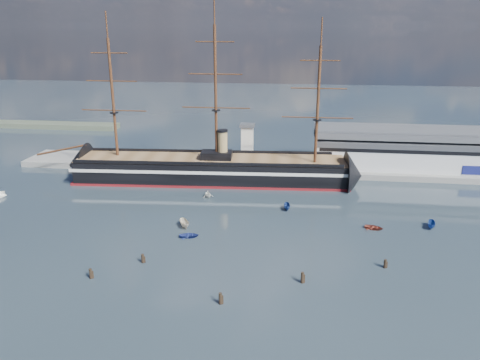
# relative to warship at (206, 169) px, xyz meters

# --- Properties ---
(ground) EXTENTS (600.00, 600.00, 0.00)m
(ground) POSITION_rel_warship_xyz_m (9.42, -20.00, -4.04)
(ground) COLOR #232F39
(ground) RESTS_ON ground
(quay) EXTENTS (180.00, 18.00, 2.00)m
(quay) POSITION_rel_warship_xyz_m (19.42, 16.00, -4.04)
(quay) COLOR slate
(quay) RESTS_ON ground
(warehouse) EXTENTS (63.00, 21.00, 11.60)m
(warehouse) POSITION_rel_warship_xyz_m (67.42, 20.00, 3.95)
(warehouse) COLOR #B7BABC
(warehouse) RESTS_ON ground
(quay_tower) EXTENTS (5.00, 5.00, 15.00)m
(quay_tower) POSITION_rel_warship_xyz_m (12.42, 13.00, 5.72)
(quay_tower) COLOR silver
(quay_tower) RESTS_ON ground
(warship) EXTENTS (113.35, 21.76, 53.94)m
(warship) POSITION_rel_warship_xyz_m (0.00, 0.00, 0.00)
(warship) COLOR black
(warship) RESTS_ON ground
(motorboat_a) EXTENTS (6.39, 4.83, 2.42)m
(motorboat_a) POSITION_rel_warship_xyz_m (2.06, -38.43, -4.04)
(motorboat_a) COLOR beige
(motorboat_a) RESTS_ON ground
(motorboat_b) EXTENTS (1.81, 3.18, 1.40)m
(motorboat_b) POSITION_rel_warship_xyz_m (4.51, -44.05, -4.04)
(motorboat_b) COLOR navy
(motorboat_b) RESTS_ON ground
(motorboat_c) EXTENTS (5.34, 2.39, 2.07)m
(motorboat_c) POSITION_rel_warship_xyz_m (27.81, -22.77, -4.04)
(motorboat_c) COLOR navy
(motorboat_c) RESTS_ON ground
(motorboat_d) EXTENTS (6.62, 5.39, 2.24)m
(motorboat_d) POSITION_rel_warship_xyz_m (3.72, -15.82, -4.04)
(motorboat_d) COLOR white
(motorboat_d) RESTS_ON ground
(motorboat_e) EXTENTS (1.92, 3.11, 1.36)m
(motorboat_e) POSITION_rel_warship_xyz_m (50.18, -33.39, -4.04)
(motorboat_e) COLOR brown
(motorboat_e) RESTS_ON ground
(motorboat_f) EXTENTS (5.74, 3.17, 2.17)m
(motorboat_f) POSITION_rel_warship_xyz_m (64.94, -30.81, -4.04)
(motorboat_f) COLOR navy
(motorboat_f) RESTS_ON ground
(piling_near_left) EXTENTS (0.64, 0.64, 2.87)m
(piling_near_left) POSITION_rel_warship_xyz_m (-11.00, -65.84, -4.04)
(piling_near_left) COLOR black
(piling_near_left) RESTS_ON ground
(piling_near_mid) EXTENTS (0.64, 0.64, 3.01)m
(piling_near_mid) POSITION_rel_warship_xyz_m (16.95, -71.70, -4.04)
(piling_near_mid) COLOR black
(piling_near_mid) RESTS_ON ground
(piling_near_right) EXTENTS (0.64, 0.64, 3.07)m
(piling_near_right) POSITION_rel_warship_xyz_m (32.07, -62.17, -4.04)
(piling_near_right) COLOR black
(piling_near_right) RESTS_ON ground
(piling_far_right) EXTENTS (0.64, 0.64, 2.67)m
(piling_far_right) POSITION_rel_warship_xyz_m (49.66, -53.71, -4.04)
(piling_far_right) COLOR black
(piling_far_right) RESTS_ON ground
(piling_extra) EXTENTS (0.64, 0.64, 2.74)m
(piling_extra) POSITION_rel_warship_xyz_m (-2.58, -58.01, -4.04)
(piling_extra) COLOR black
(piling_extra) RESTS_ON ground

